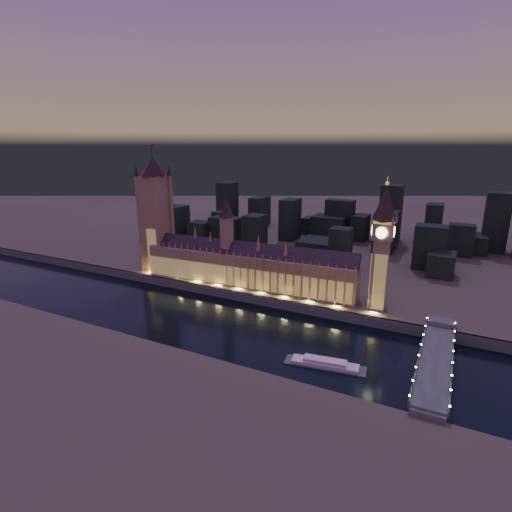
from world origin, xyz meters
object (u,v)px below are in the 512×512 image
at_px(palace_of_westminster, 245,265).
at_px(westminster_bridge, 435,362).
at_px(elizabeth_tower, 383,237).
at_px(river_boat, 325,364).
at_px(victoria_tower, 155,209).

bearing_deg(palace_of_westminster, westminster_bridge, -21.68).
xyz_separation_m(elizabeth_tower, river_boat, (-13.27, -89.96, -62.43)).
height_order(palace_of_westminster, elizabeth_tower, elizabeth_tower).
distance_m(victoria_tower, westminster_bridge, 279.98).
bearing_deg(westminster_bridge, elizabeth_tower, 125.56).
height_order(victoria_tower, westminster_bridge, victoria_tower).
bearing_deg(westminster_bridge, victoria_tower, 166.13).
xyz_separation_m(westminster_bridge, river_boat, (-60.00, -24.59, -4.43)).
distance_m(palace_of_westminster, river_boat, 139.57).
bearing_deg(victoria_tower, palace_of_westminster, -0.11).
height_order(victoria_tower, elizabeth_tower, victoria_tower).
bearing_deg(elizabeth_tower, palace_of_westminster, -179.91).
bearing_deg(elizabeth_tower, westminster_bridge, -54.44).
xyz_separation_m(victoria_tower, river_boat, (204.73, -89.97, -67.96)).
relative_size(elizabeth_tower, river_boat, 2.00).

